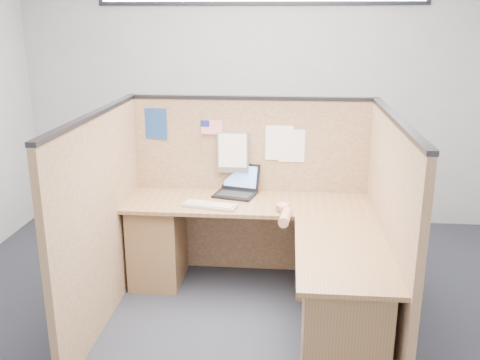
# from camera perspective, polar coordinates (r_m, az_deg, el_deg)

# --- Properties ---
(floor) EXTENTS (5.00, 5.00, 0.00)m
(floor) POSITION_cam_1_polar(r_m,az_deg,el_deg) (3.98, -0.02, -15.56)
(floor) COLOR black
(floor) RESTS_ON ground
(wall_back) EXTENTS (5.00, 0.00, 5.00)m
(wall_back) POSITION_cam_1_polar(r_m,az_deg,el_deg) (5.65, 2.11, 9.38)
(wall_back) COLOR #A6A8AB
(wall_back) RESTS_ON floor
(wall_front) EXTENTS (5.00, 0.00, 5.00)m
(wall_front) POSITION_cam_1_polar(r_m,az_deg,el_deg) (1.36, -9.16, -16.16)
(wall_front) COLOR #A6A8AB
(wall_front) RESTS_ON floor
(cubicle_partitions) EXTENTS (2.06, 1.83, 1.53)m
(cubicle_partitions) POSITION_cam_1_polar(r_m,az_deg,el_deg) (4.03, 0.54, -2.99)
(cubicle_partitions) COLOR brown
(cubicle_partitions) RESTS_ON floor
(l_desk) EXTENTS (1.95, 1.75, 0.73)m
(l_desk) POSITION_cam_1_polar(r_m,az_deg,el_deg) (4.03, 2.99, -8.77)
(l_desk) COLOR brown
(l_desk) RESTS_ON floor
(laptop) EXTENTS (0.38, 0.38, 0.24)m
(laptop) POSITION_cam_1_polar(r_m,az_deg,el_deg) (4.46, -0.48, -0.72)
(laptop) COLOR black
(laptop) RESTS_ON l_desk
(keyboard) EXTENTS (0.44, 0.23, 0.03)m
(keyboard) POSITION_cam_1_polar(r_m,az_deg,el_deg) (4.16, -3.25, -2.72)
(keyboard) COLOR gray
(keyboard) RESTS_ON l_desk
(mouse) EXTENTS (0.12, 0.09, 0.05)m
(mouse) POSITION_cam_1_polar(r_m,az_deg,el_deg) (4.07, 4.67, -3.07)
(mouse) COLOR #BBBABF
(mouse) RESTS_ON l_desk
(hand_forearm) EXTENTS (0.11, 0.40, 0.08)m
(hand_forearm) POSITION_cam_1_polar(r_m,az_deg,el_deg) (3.93, 4.81, -3.57)
(hand_forearm) COLOR tan
(hand_forearm) RESTS_ON l_desk
(blue_poster) EXTENTS (0.19, 0.02, 0.26)m
(blue_poster) POSITION_cam_1_polar(r_m,az_deg,el_deg) (4.54, -9.01, 5.95)
(blue_poster) COLOR navy
(blue_poster) RESTS_ON cubicle_partitions
(american_flag) EXTENTS (0.18, 0.01, 0.32)m
(american_flag) POSITION_cam_1_polar(r_m,az_deg,el_deg) (4.44, -3.30, 5.52)
(american_flag) COLOR olive
(american_flag) RESTS_ON cubicle_partitions
(file_holder) EXTENTS (0.26, 0.05, 0.34)m
(file_holder) POSITION_cam_1_polar(r_m,az_deg,el_deg) (4.44, -0.77, 2.97)
(file_holder) COLOR slate
(file_holder) RESTS_ON cubicle_partitions
(paper_left) EXTENTS (0.23, 0.01, 0.29)m
(paper_left) POSITION_cam_1_polar(r_m,az_deg,el_deg) (4.43, 4.21, 3.97)
(paper_left) COLOR white
(paper_left) RESTS_ON cubicle_partitions
(paper_right) EXTENTS (0.21, 0.01, 0.27)m
(paper_right) POSITION_cam_1_polar(r_m,az_deg,el_deg) (4.43, 5.54, 3.65)
(paper_right) COLOR white
(paper_right) RESTS_ON cubicle_partitions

